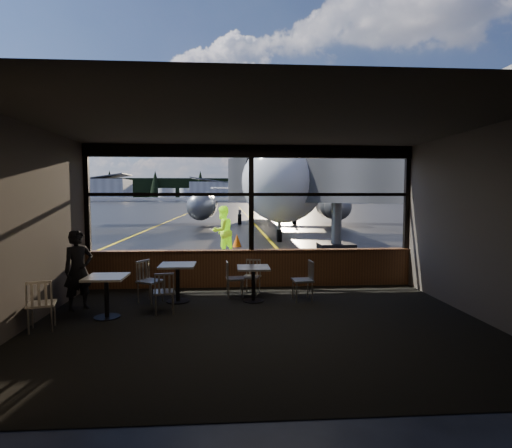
{
  "coord_description": "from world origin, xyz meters",
  "views": [
    {
      "loc": [
        -0.55,
        -9.83,
        2.26
      ],
      "look_at": [
        0.18,
        1.0,
        1.5
      ],
      "focal_mm": 28.0,
      "sensor_mm": 36.0,
      "label": 1
    }
  ],
  "objects": [
    {
      "name": "cafe_table_near",
      "position": [
        -0.04,
        -1.42,
        0.38
      ],
      "size": [
        0.68,
        0.68,
        0.75
      ],
      "primitive_type": null,
      "color": "#A09A93",
      "rests_on": "carpet_floor"
    },
    {
      "name": "hangar_mid",
      "position": [
        0.0,
        185.0,
        5.0
      ],
      "size": [
        38.0,
        15.0,
        10.0
      ],
      "primitive_type": null,
      "color": "silver",
      "rests_on": "ground_plane"
    },
    {
      "name": "window_sill",
      "position": [
        0.0,
        0.0,
        0.45
      ],
      "size": [
        8.0,
        0.28,
        0.9
      ],
      "primitive_type": "cube",
      "color": "#56301A",
      "rests_on": "ground"
    },
    {
      "name": "jet_bridge",
      "position": [
        3.6,
        5.5,
        2.31
      ],
      "size": [
        8.66,
        10.58,
        4.62
      ],
      "primitive_type": null,
      "color": "#2F2F32",
      "rests_on": "ground_plane"
    },
    {
      "name": "chair_near_e",
      "position": [
        1.02,
        -1.43,
        0.44
      ],
      "size": [
        0.52,
        0.52,
        0.88
      ],
      "primitive_type": null,
      "rotation": [
        0.0,
        0.0,
        1.65
      ],
      "color": "#B7B2A5",
      "rests_on": "carpet_floor"
    },
    {
      "name": "chair_near_w",
      "position": [
        -0.42,
        -0.98,
        0.41
      ],
      "size": [
        0.48,
        0.48,
        0.81
      ],
      "primitive_type": null,
      "rotation": [
        0.0,
        0.0,
        -1.48
      ],
      "color": "beige",
      "rests_on": "carpet_floor"
    },
    {
      "name": "chair_mid_s",
      "position": [
        -1.8,
        -2.18,
        0.41
      ],
      "size": [
        0.53,
        0.53,
        0.83
      ],
      "primitive_type": null,
      "rotation": [
        0.0,
        0.0,
        0.19
      ],
      "color": "#ADA79C",
      "rests_on": "carpet_floor"
    },
    {
      "name": "airliner",
      "position": [
        2.48,
        21.4,
        5.32
      ],
      "size": [
        30.63,
        36.16,
        10.65
      ],
      "primitive_type": null,
      "rotation": [
        0.0,
        0.0,
        -0.05
      ],
      "color": "white",
      "rests_on": "ground_plane"
    },
    {
      "name": "mullion_centre",
      "position": [
        0.0,
        0.0,
        2.2
      ],
      "size": [
        0.12,
        0.12,
        2.6
      ],
      "primitive_type": "cube",
      "color": "black",
      "rests_on": "ground"
    },
    {
      "name": "cone_nose",
      "position": [
        -0.2,
        7.93,
        0.28
      ],
      "size": [
        0.41,
        0.41,
        0.57
      ],
      "primitive_type": "cone",
      "color": "#FF4C08",
      "rests_on": "ground_plane"
    },
    {
      "name": "ceiling",
      "position": [
        0.0,
        -3.0,
        3.5
      ],
      "size": [
        8.0,
        6.0,
        0.04
      ],
      "primitive_type": "cube",
      "color": "#38332D",
      "rests_on": "ground"
    },
    {
      "name": "chair_left_s",
      "position": [
        -3.69,
        -3.03,
        0.45
      ],
      "size": [
        0.6,
        0.6,
        0.89
      ],
      "primitive_type": null,
      "rotation": [
        0.0,
        0.0,
        0.27
      ],
      "color": "#B1ACA0",
      "rests_on": "carpet_floor"
    },
    {
      "name": "mullion_right",
      "position": [
        3.95,
        0.0,
        2.2
      ],
      "size": [
        0.12,
        0.12,
        2.6
      ],
      "primitive_type": "cube",
      "color": "black",
      "rests_on": "ground"
    },
    {
      "name": "wall_left",
      "position": [
        -4.0,
        -3.0,
        1.75
      ],
      "size": [
        0.04,
        6.0,
        3.5
      ],
      "primitive_type": "cube",
      "color": "#49413A",
      "rests_on": "ground"
    },
    {
      "name": "fuel_tank_b",
      "position": [
        -20.0,
        182.0,
        3.0
      ],
      "size": [
        8.0,
        8.0,
        6.0
      ],
      "primitive_type": "cylinder",
      "color": "silver",
      "rests_on": "ground_plane"
    },
    {
      "name": "fuel_tank_c",
      "position": [
        -10.0,
        182.0,
        3.0
      ],
      "size": [
        8.0,
        8.0,
        6.0
      ],
      "primitive_type": "cylinder",
      "color": "silver",
      "rests_on": "ground_plane"
    },
    {
      "name": "wall_back",
      "position": [
        0.0,
        -6.0,
        1.75
      ],
      "size": [
        8.0,
        0.04,
        3.5
      ],
      "primitive_type": "cube",
      "color": "#49413A",
      "rests_on": "ground"
    },
    {
      "name": "wall_right",
      "position": [
        4.0,
        -3.0,
        1.75
      ],
      "size": [
        0.04,
        6.0,
        3.5
      ],
      "primitive_type": "cube",
      "color": "#49413A",
      "rests_on": "ground"
    },
    {
      "name": "cafe_table_mid",
      "position": [
        -1.65,
        -1.35,
        0.41
      ],
      "size": [
        0.74,
        0.74,
        0.81
      ],
      "primitive_type": null,
      "color": "#A49F97",
      "rests_on": "carpet_floor"
    },
    {
      "name": "hangar_right",
      "position": [
        60.0,
        178.0,
        6.0
      ],
      "size": [
        50.0,
        20.0,
        12.0
      ],
      "primitive_type": null,
      "color": "silver",
      "rests_on": "ground_plane"
    },
    {
      "name": "ground_crew",
      "position": [
        -0.8,
        5.12,
        0.95
      ],
      "size": [
        1.16,
        1.15,
        1.89
      ],
      "primitive_type": "imported",
      "rotation": [
        0.0,
        0.0,
        3.89
      ],
      "color": "#BFF219",
      "rests_on": "ground_plane"
    },
    {
      "name": "chair_mid_w",
      "position": [
        -2.22,
        -1.37,
        0.45
      ],
      "size": [
        0.68,
        0.68,
        0.91
      ],
      "primitive_type": null,
      "rotation": [
        0.0,
        0.0,
        -2.11
      ],
      "color": "beige",
      "rests_on": "carpet_floor"
    },
    {
      "name": "hangar_left",
      "position": [
        -70.0,
        180.0,
        5.5
      ],
      "size": [
        45.0,
        18.0,
        11.0
      ],
      "primitive_type": null,
      "color": "silver",
      "rests_on": "ground_plane"
    },
    {
      "name": "passenger",
      "position": [
        -3.53,
        -1.8,
        0.8
      ],
      "size": [
        0.68,
        0.67,
        1.59
      ],
      "primitive_type": "imported",
      "rotation": [
        0.0,
        0.0,
        0.75
      ],
      "color": "black",
      "rests_on": "carpet_floor"
    },
    {
      "name": "mullion_left",
      "position": [
        -3.95,
        0.0,
        2.2
      ],
      "size": [
        0.12,
        0.12,
        2.6
      ],
      "primitive_type": "cube",
      "color": "black",
      "rests_on": "ground"
    },
    {
      "name": "treeline",
      "position": [
        0.0,
        210.0,
        6.0
      ],
      "size": [
        360.0,
        3.0,
        12.0
      ],
      "primitive_type": "cube",
      "color": "black",
      "rests_on": "ground_plane"
    },
    {
      "name": "carpet_floor",
      "position": [
        0.0,
        -3.0,
        0.01
      ],
      "size": [
        8.0,
        6.0,
        0.01
      ],
      "primitive_type": "cube",
      "color": "black",
      "rests_on": "ground"
    },
    {
      "name": "window_transom",
      "position": [
        0.0,
        0.0,
        2.3
      ],
      "size": [
        8.0,
        0.1,
        0.08
      ],
      "primitive_type": "cube",
      "color": "black",
      "rests_on": "ground"
    },
    {
      "name": "fuel_tank_a",
      "position": [
        -30.0,
        182.0,
        3.0
      ],
      "size": [
        8.0,
        8.0,
        6.0
      ],
      "primitive_type": "cylinder",
      "color": "silver",
      "rests_on": "ground_plane"
    },
    {
      "name": "ground_plane",
      "position": [
        0.0,
        120.0,
        0.0
      ],
      "size": [
        520.0,
        520.0,
        0.0
      ],
      "primitive_type": "plane",
      "color": "black",
      "rests_on": "ground"
    },
    {
      "name": "chair_near_n",
      "position": [
        -0.05,
        -0.81,
        0.4
      ],
      "size": [
        0.56,
        0.56,
        0.8
      ],
      "primitive_type": null,
      "rotation": [
        0.0,
        0.0,
        2.8
      ],
      "color": "#B7B2A5",
      "rests_on": "carpet_floor"
    },
    {
      "name": "cafe_table_left",
      "position": [
        -2.82,
        -2.4,
        0.39
      ],
      "size": [
        0.72,
        0.72,
        0.79
      ],
      "primitive_type": null,
      "color": "#9E9991",
      "rests_on": "carpet_floor"
    },
    {
      "name": "window_header",
      "position": [
        0.0,
        0.0,
        3.35
      ],
      "size": [
        8.0,
        0.18,
        0.3
      ],
      "primitive_type": "cube",
      "color": "black",
      "rests_on": "ground"
    }
  ]
}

